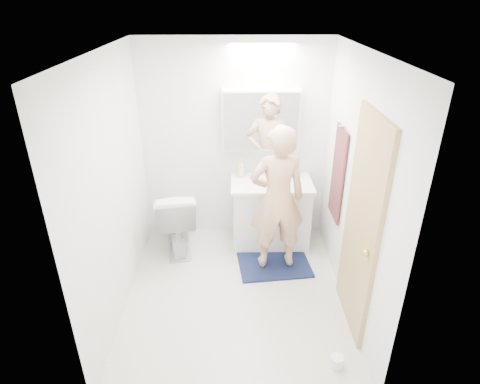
{
  "coord_description": "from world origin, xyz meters",
  "views": [
    {
      "loc": [
        -0.0,
        -3.27,
        2.81
      ],
      "look_at": [
        0.05,
        0.25,
        1.05
      ],
      "focal_mm": 30.09,
      "sensor_mm": 36.0,
      "label": 1
    }
  ],
  "objects_px": {
    "vanity_cabinet": "(270,214)",
    "medicine_cabinet": "(261,120)",
    "person": "(277,199)",
    "toothbrush_cup": "(284,173)",
    "toilet": "(176,218)",
    "soap_bottle_b": "(260,170)",
    "toilet_paper_roll": "(337,361)",
    "soap_bottle_a": "(241,168)"
  },
  "relations": [
    {
      "from": "soap_bottle_a",
      "to": "toothbrush_cup",
      "type": "relative_size",
      "value": 2.42
    },
    {
      "from": "vanity_cabinet",
      "to": "toilet",
      "type": "xyz_separation_m",
      "value": [
        -1.13,
        -0.12,
        0.02
      ]
    },
    {
      "from": "medicine_cabinet",
      "to": "toilet",
      "type": "bearing_deg",
      "value": -161.92
    },
    {
      "from": "soap_bottle_b",
      "to": "toilet_paper_roll",
      "type": "relative_size",
      "value": 1.44
    },
    {
      "from": "medicine_cabinet",
      "to": "soap_bottle_a",
      "type": "xyz_separation_m",
      "value": [
        -0.23,
        -0.06,
        -0.56
      ]
    },
    {
      "from": "vanity_cabinet",
      "to": "toothbrush_cup",
      "type": "height_order",
      "value": "toothbrush_cup"
    },
    {
      "from": "person",
      "to": "toilet_paper_roll",
      "type": "xyz_separation_m",
      "value": [
        0.39,
        -1.38,
        -0.81
      ]
    },
    {
      "from": "toilet_paper_roll",
      "to": "toothbrush_cup",
      "type": "bearing_deg",
      "value": 96.8
    },
    {
      "from": "person",
      "to": "toothbrush_cup",
      "type": "height_order",
      "value": "person"
    },
    {
      "from": "soap_bottle_a",
      "to": "toilet_paper_roll",
      "type": "xyz_separation_m",
      "value": [
        0.77,
        -2.04,
        -0.89
      ]
    },
    {
      "from": "vanity_cabinet",
      "to": "toilet_paper_roll",
      "type": "relative_size",
      "value": 8.18
    },
    {
      "from": "toothbrush_cup",
      "to": "soap_bottle_b",
      "type": "bearing_deg",
      "value": 176.08
    },
    {
      "from": "medicine_cabinet",
      "to": "soap_bottle_b",
      "type": "distance_m",
      "value": 0.6
    },
    {
      "from": "toilet",
      "to": "toilet_paper_roll",
      "type": "distance_m",
      "value": 2.37
    },
    {
      "from": "toilet",
      "to": "soap_bottle_b",
      "type": "relative_size",
      "value": 5.13
    },
    {
      "from": "vanity_cabinet",
      "to": "person",
      "type": "height_order",
      "value": "person"
    },
    {
      "from": "soap_bottle_a",
      "to": "soap_bottle_b",
      "type": "relative_size",
      "value": 1.5
    },
    {
      "from": "vanity_cabinet",
      "to": "soap_bottle_b",
      "type": "xyz_separation_m",
      "value": [
        -0.13,
        0.18,
        0.51
      ]
    },
    {
      "from": "person",
      "to": "toilet_paper_roll",
      "type": "distance_m",
      "value": 1.65
    },
    {
      "from": "soap_bottle_b",
      "to": "toilet",
      "type": "bearing_deg",
      "value": -163.54
    },
    {
      "from": "soap_bottle_b",
      "to": "soap_bottle_a",
      "type": "bearing_deg",
      "value": -172.55
    },
    {
      "from": "toilet",
      "to": "soap_bottle_b",
      "type": "height_order",
      "value": "soap_bottle_b"
    },
    {
      "from": "soap_bottle_a",
      "to": "toilet_paper_roll",
      "type": "distance_m",
      "value": 2.35
    },
    {
      "from": "toilet",
      "to": "toilet_paper_roll",
      "type": "xyz_separation_m",
      "value": [
        1.53,
        -1.77,
        -0.36
      ]
    },
    {
      "from": "medicine_cabinet",
      "to": "toilet",
      "type": "xyz_separation_m",
      "value": [
        -1.0,
        -0.33,
        -1.09
      ]
    },
    {
      "from": "medicine_cabinet",
      "to": "toothbrush_cup",
      "type": "height_order",
      "value": "medicine_cabinet"
    },
    {
      "from": "medicine_cabinet",
      "to": "toilet_paper_roll",
      "type": "xyz_separation_m",
      "value": [
        0.54,
        -2.1,
        -1.45
      ]
    },
    {
      "from": "soap_bottle_b",
      "to": "toothbrush_cup",
      "type": "height_order",
      "value": "soap_bottle_b"
    },
    {
      "from": "soap_bottle_b",
      "to": "toothbrush_cup",
      "type": "xyz_separation_m",
      "value": [
        0.29,
        -0.02,
        -0.03
      ]
    },
    {
      "from": "vanity_cabinet",
      "to": "medicine_cabinet",
      "type": "distance_m",
      "value": 1.14
    },
    {
      "from": "soap_bottle_a",
      "to": "toilet_paper_roll",
      "type": "relative_size",
      "value": 2.16
    },
    {
      "from": "person",
      "to": "toothbrush_cup",
      "type": "relative_size",
      "value": 16.51
    },
    {
      "from": "soap_bottle_a",
      "to": "soap_bottle_b",
      "type": "xyz_separation_m",
      "value": [
        0.23,
        0.03,
        -0.04
      ]
    },
    {
      "from": "medicine_cabinet",
      "to": "soap_bottle_b",
      "type": "xyz_separation_m",
      "value": [
        0.0,
        -0.03,
        -0.6
      ]
    },
    {
      "from": "medicine_cabinet",
      "to": "toothbrush_cup",
      "type": "xyz_separation_m",
      "value": [
        0.29,
        -0.05,
        -0.63
      ]
    },
    {
      "from": "toilet",
      "to": "person",
      "type": "relative_size",
      "value": 0.5
    },
    {
      "from": "soap_bottle_a",
      "to": "soap_bottle_b",
      "type": "distance_m",
      "value": 0.23
    },
    {
      "from": "vanity_cabinet",
      "to": "soap_bottle_b",
      "type": "relative_size",
      "value": 5.7
    },
    {
      "from": "medicine_cabinet",
      "to": "soap_bottle_b",
      "type": "bearing_deg",
      "value": -85.25
    },
    {
      "from": "person",
      "to": "toilet_paper_roll",
      "type": "relative_size",
      "value": 14.74
    },
    {
      "from": "vanity_cabinet",
      "to": "toothbrush_cup",
      "type": "distance_m",
      "value": 0.53
    },
    {
      "from": "toothbrush_cup",
      "to": "toilet_paper_roll",
      "type": "height_order",
      "value": "toothbrush_cup"
    }
  ]
}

